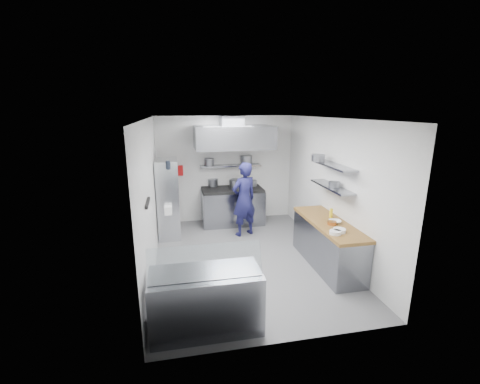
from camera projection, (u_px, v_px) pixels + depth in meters
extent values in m
plane|color=#59595C|center=(246.00, 258.00, 6.58)|extent=(5.00, 5.00, 0.00)
plane|color=silver|center=(246.00, 118.00, 5.88)|extent=(5.00, 5.00, 0.00)
cube|color=white|center=(226.00, 169.00, 8.60)|extent=(3.60, 2.80, 0.02)
cube|color=white|center=(291.00, 243.00, 3.86)|extent=(3.60, 2.80, 0.02)
cube|color=white|center=(151.00, 197.00, 5.89)|extent=(2.80, 5.00, 0.02)
cube|color=white|center=(332.00, 188.00, 6.58)|extent=(2.80, 5.00, 0.02)
cube|color=gray|center=(233.00, 207.00, 8.48)|extent=(1.60, 0.80, 0.90)
cube|color=black|center=(232.00, 189.00, 8.36)|extent=(1.57, 0.78, 0.06)
cylinder|color=slate|center=(213.00, 182.00, 8.58)|extent=(0.27, 0.27, 0.20)
cylinder|color=slate|center=(236.00, 184.00, 8.30)|extent=(0.34, 0.34, 0.24)
cylinder|color=slate|center=(252.00, 183.00, 8.60)|extent=(0.24, 0.24, 0.16)
cube|color=gray|center=(231.00, 166.00, 8.44)|extent=(1.60, 0.30, 0.04)
cylinder|color=slate|center=(209.00, 162.00, 8.35)|extent=(0.25, 0.25, 0.18)
cylinder|color=slate|center=(246.00, 160.00, 8.57)|extent=(0.30, 0.30, 0.22)
cube|color=gray|center=(233.00, 137.00, 7.85)|extent=(1.90, 1.15, 0.55)
cube|color=slate|center=(232.00, 121.00, 7.97)|extent=(0.55, 0.55, 0.24)
cube|color=#BA0E10|center=(179.00, 171.00, 8.30)|extent=(0.22, 0.10, 0.26)
imported|color=#171745|center=(244.00, 199.00, 7.60)|extent=(0.76, 0.64, 1.78)
cube|color=silver|center=(168.00, 198.00, 7.56)|extent=(0.50, 0.90, 1.85)
cube|color=white|center=(168.00, 210.00, 7.07)|extent=(0.16, 0.20, 0.18)
cube|color=yellow|center=(167.00, 184.00, 7.33)|extent=(0.15, 0.19, 0.17)
cylinder|color=black|center=(168.00, 165.00, 6.88)|extent=(0.10, 0.10, 0.18)
cube|color=black|center=(148.00, 203.00, 5.00)|extent=(0.04, 0.55, 0.05)
cube|color=gray|center=(327.00, 245.00, 6.19)|extent=(0.62, 2.00, 0.84)
cube|color=brown|center=(329.00, 223.00, 6.08)|extent=(0.65, 2.04, 0.06)
cylinder|color=white|center=(339.00, 230.00, 5.55)|extent=(0.22, 0.22, 0.06)
cylinder|color=white|center=(335.00, 232.00, 5.46)|extent=(0.20, 0.20, 0.06)
cylinder|color=#C27336|center=(332.00, 223.00, 5.91)|extent=(0.17, 0.17, 0.06)
cylinder|color=yellow|center=(331.00, 213.00, 6.28)|extent=(0.06, 0.06, 0.18)
imported|color=white|center=(335.00, 222.00, 5.99)|extent=(0.28, 0.28, 0.05)
cube|color=gray|center=(332.00, 187.00, 6.24)|extent=(0.30, 1.30, 0.04)
cube|color=gray|center=(333.00, 165.00, 6.13)|extent=(0.30, 1.30, 0.04)
cylinder|color=slate|center=(334.00, 184.00, 6.14)|extent=(0.21, 0.21, 0.10)
cylinder|color=slate|center=(318.00, 158.00, 6.49)|extent=(0.27, 0.27, 0.14)
cube|color=gray|center=(206.00, 301.00, 4.39)|extent=(1.50, 0.70, 0.85)
cube|color=silver|center=(206.00, 262.00, 4.11)|extent=(1.47, 0.19, 0.42)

